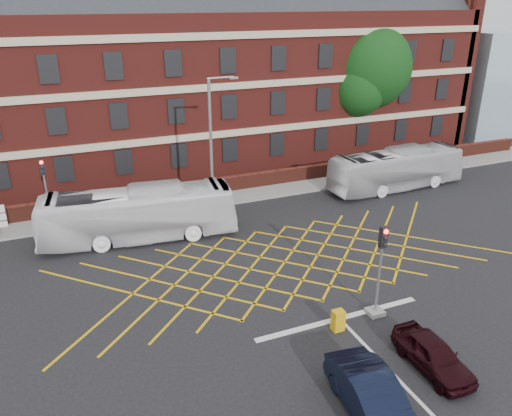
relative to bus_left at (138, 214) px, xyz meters
name	(u,v)px	position (x,y,z in m)	size (l,w,h in m)	color
ground	(302,280)	(6.53, -7.80, -1.55)	(120.00, 120.00, 0.00)	black
victorian_building	(183,66)	(6.78, 14.20, 6.29)	(51.00, 12.17, 20.40)	maroon
boundary_wall	(218,186)	(6.53, 5.20, -1.00)	(56.00, 0.50, 1.10)	#521E15
far_pavement	(223,197)	(6.53, 4.20, -1.49)	(60.00, 3.00, 0.12)	slate
glass_block	(497,79)	(40.53, 13.20, 3.45)	(14.00, 10.00, 10.00)	#99B2BF
box_junction_hatching	(285,262)	(6.53, -5.80, -1.54)	(11.50, 0.12, 0.02)	#CC990C
stop_line	(339,318)	(6.53, -11.30, -1.54)	(8.00, 0.30, 0.02)	silver
bus_left	(138,214)	(0.00, 0.00, 0.00)	(2.60, 11.10, 3.09)	silver
bus_right	(396,169)	(18.83, 1.12, -0.08)	(2.46, 10.52, 2.93)	#BDBDC1
car_navy	(373,399)	(4.60, -16.48, -0.79)	(1.59, 4.57, 1.51)	black
car_maroon	(433,354)	(8.09, -15.34, -0.92)	(1.47, 3.65, 1.24)	black
deciduous_tree	(368,73)	(21.64, 9.58, 5.50)	(7.43, 7.08, 11.10)	black
traffic_light_near	(379,280)	(8.18, -11.60, 0.22)	(0.70, 0.70, 4.27)	slate
traffic_light_far	(48,199)	(-4.70, 3.85, 0.22)	(0.70, 0.70, 4.27)	slate
street_lamp	(213,175)	(4.78, 0.74, 1.48)	(2.25, 1.00, 8.83)	slate
utility_cabinet	(338,320)	(6.04, -11.93, -1.08)	(0.49, 0.41, 0.93)	#CE9C0C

